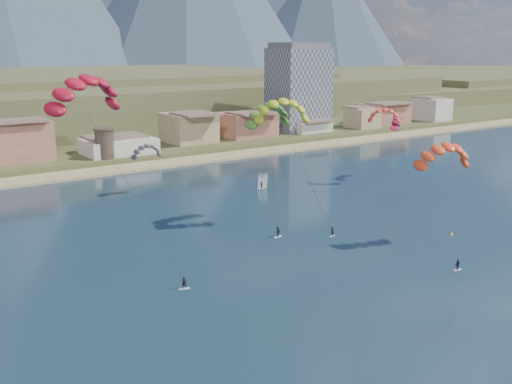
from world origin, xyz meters
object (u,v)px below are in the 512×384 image
(apartment_tower, at_px, (299,88))
(kitesurfer_red, at_px, (84,88))
(watchtower, at_px, (105,143))
(kitesurfer_green, at_px, (268,112))
(kitesurfer_orange, at_px, (444,151))
(windsurfer, at_px, (262,183))
(kitesurfer_yellow, at_px, (283,107))
(buoy, at_px, (452,234))

(apartment_tower, bearing_deg, kitesurfer_red, -140.98)
(apartment_tower, xyz_separation_m, watchtower, (-80.00, -14.00, -11.45))
(kitesurfer_red, distance_m, kitesurfer_green, 36.59)
(kitesurfer_red, distance_m, kitesurfer_orange, 56.62)
(windsurfer, bearing_deg, kitesurfer_yellow, -117.99)
(apartment_tower, xyz_separation_m, kitesurfer_green, (-73.16, -82.76, 2.86))
(kitesurfer_green, distance_m, buoy, 39.51)
(kitesurfer_green, bearing_deg, kitesurfer_yellow, -90.45)
(watchtower, bearing_deg, kitesurfer_red, -111.24)
(kitesurfer_red, relative_size, windsurfer, 8.61)
(watchtower, bearing_deg, buoy, -73.29)
(kitesurfer_orange, relative_size, kitesurfer_green, 0.84)
(apartment_tower, height_order, kitesurfer_green, apartment_tower)
(apartment_tower, height_order, kitesurfer_red, apartment_tower)
(kitesurfer_orange, height_order, buoy, kitesurfer_orange)
(windsurfer, bearing_deg, kitesurfer_red, -151.32)
(kitesurfer_red, height_order, kitesurfer_yellow, kitesurfer_red)
(watchtower, bearing_deg, apartment_tower, 9.93)
(kitesurfer_red, bearing_deg, kitesurfer_orange, -23.55)
(kitesurfer_yellow, height_order, kitesurfer_green, kitesurfer_yellow)
(apartment_tower, relative_size, kitesurfer_green, 1.35)
(kitesurfer_orange, bearing_deg, buoy, 15.02)
(kitesurfer_red, bearing_deg, kitesurfer_green, 8.63)
(kitesurfer_red, height_order, kitesurfer_green, kitesurfer_red)
(apartment_tower, distance_m, kitesurfer_orange, 124.65)
(watchtower, bearing_deg, kitesurfer_green, -84.32)
(kitesurfer_red, height_order, buoy, kitesurfer_red)
(kitesurfer_green, xyz_separation_m, windsurfer, (13.80, 21.65, -19.52))
(watchtower, relative_size, kitesurfer_green, 0.36)
(kitesurfer_orange, xyz_separation_m, windsurfer, (-1.46, 49.27, -14.74))
(kitesurfer_green, distance_m, windsurfer, 32.26)
(buoy, bearing_deg, kitesurfer_red, 160.29)
(apartment_tower, bearing_deg, kitesurfer_yellow, -130.03)
(windsurfer, relative_size, buoy, 5.91)
(kitesurfer_orange, bearing_deg, kitesurfer_green, 118.93)
(kitesurfer_yellow, relative_size, buoy, 40.63)
(watchtower, distance_m, kitesurfer_yellow, 75.10)
(kitesurfer_red, xyz_separation_m, kitesurfer_yellow, (35.63, 1.03, -4.80))
(kitesurfer_red, distance_m, buoy, 66.41)
(kitesurfer_green, height_order, windsurfer, kitesurfer_green)
(kitesurfer_orange, distance_m, buoy, 17.10)
(apartment_tower, distance_m, watchtower, 82.02)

